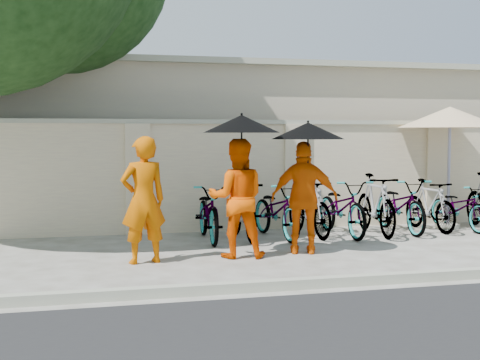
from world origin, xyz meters
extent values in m
plane|color=#B0AEA6|center=(0.00, 0.00, 0.00)|extent=(80.00, 80.00, 0.00)
cube|color=#9D9F8A|center=(0.00, -1.70, 0.06)|extent=(40.00, 0.16, 0.12)
cube|color=beige|center=(1.00, 3.20, 1.00)|extent=(20.00, 0.30, 2.00)
cube|color=#B7AA8A|center=(2.00, 7.00, 1.60)|extent=(14.00, 6.00, 3.20)
imported|color=#C75700|center=(-1.20, 0.32, 0.89)|extent=(0.73, 0.56, 1.79)
imported|color=#EB4D00|center=(0.18, 0.43, 0.87)|extent=(0.97, 0.82, 1.75)
cylinder|color=black|center=(0.23, 0.35, 1.48)|extent=(0.02, 0.02, 0.97)
cone|color=black|center=(0.23, 0.35, 1.96)|extent=(1.12, 1.12, 0.26)
imported|color=#E65906|center=(1.25, 0.47, 0.85)|extent=(1.08, 0.71, 1.71)
cylinder|color=black|center=(1.27, 0.39, 1.42)|extent=(0.02, 0.02, 0.90)
cone|color=black|center=(1.27, 0.39, 1.86)|extent=(1.09, 1.09, 0.25)
cylinder|color=#9D9F8A|center=(4.85, 2.33, 0.04)|extent=(0.44, 0.44, 0.09)
cylinder|color=gray|center=(4.85, 2.33, 1.05)|extent=(0.06, 0.06, 2.09)
cone|color=#DAB98B|center=(4.85, 2.33, 2.13)|extent=(2.00, 2.00, 0.40)
imported|color=gray|center=(0.10, 2.00, 0.49)|extent=(0.75, 1.90, 0.98)
imported|color=gray|center=(0.70, 2.02, 0.52)|extent=(0.52, 1.74, 1.04)
imported|color=gray|center=(1.30, 2.01, 0.49)|extent=(0.85, 1.91, 0.97)
imported|color=gray|center=(1.91, 2.04, 0.52)|extent=(0.64, 1.76, 1.04)
imported|color=gray|center=(2.51, 1.98, 0.51)|extent=(0.72, 1.94, 1.01)
imported|color=gray|center=(3.12, 1.89, 0.55)|extent=(0.65, 1.86, 1.10)
imported|color=gray|center=(3.72, 2.10, 0.50)|extent=(0.68, 1.90, 0.99)
imported|color=gray|center=(4.32, 2.11, 0.48)|extent=(0.57, 1.64, 0.97)
imported|color=gray|center=(4.93, 2.05, 0.43)|extent=(0.78, 1.71, 0.87)
camera|label=1|loc=(-2.20, -9.03, 1.82)|focal=50.00mm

